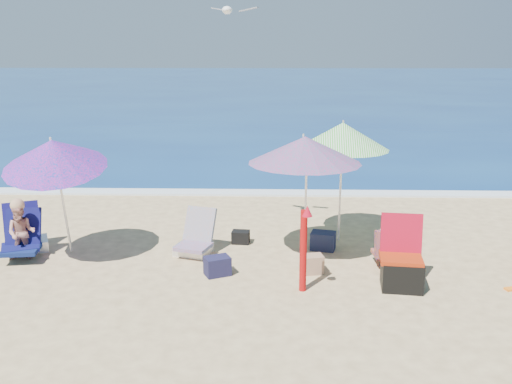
{
  "coord_description": "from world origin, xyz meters",
  "views": [
    {
      "loc": [
        -0.08,
        -6.95,
        3.16
      ],
      "look_at": [
        -0.3,
        1.0,
        1.1
      ],
      "focal_mm": 39.09,
      "sensor_mm": 36.0,
      "label": 1
    }
  ],
  "objects_px": {
    "umbrella_turquoise": "(305,150)",
    "umbrella_blue": "(54,154)",
    "seagull": "(228,10)",
    "person_center": "(391,241)",
    "umbrella_striped": "(343,136)",
    "furled_umbrella": "(304,243)",
    "person_left": "(21,232)",
    "chair_rainbow": "(195,242)",
    "camp_chair_left": "(402,267)",
    "chair_navy": "(26,239)"
  },
  "relations": [
    {
      "from": "umbrella_turquoise",
      "to": "umbrella_blue",
      "type": "bearing_deg",
      "value": -175.87
    },
    {
      "from": "umbrella_turquoise",
      "to": "seagull",
      "type": "height_order",
      "value": "seagull"
    },
    {
      "from": "umbrella_blue",
      "to": "person_center",
      "type": "bearing_deg",
      "value": -0.52
    },
    {
      "from": "umbrella_striped",
      "to": "umbrella_blue",
      "type": "bearing_deg",
      "value": -164.94
    },
    {
      "from": "umbrella_turquoise",
      "to": "person_center",
      "type": "distance_m",
      "value": 1.85
    },
    {
      "from": "umbrella_blue",
      "to": "seagull",
      "type": "distance_m",
      "value": 3.38
    },
    {
      "from": "furled_umbrella",
      "to": "seagull",
      "type": "xyz_separation_m",
      "value": [
        -1.11,
        2.01,
        3.04
      ]
    },
    {
      "from": "umbrella_turquoise",
      "to": "person_left",
      "type": "relative_size",
      "value": 2.07
    },
    {
      "from": "furled_umbrella",
      "to": "person_center",
      "type": "relative_size",
      "value": 1.48
    },
    {
      "from": "furled_umbrella",
      "to": "chair_rainbow",
      "type": "bearing_deg",
      "value": 139.86
    },
    {
      "from": "umbrella_striped",
      "to": "chair_rainbow",
      "type": "bearing_deg",
      "value": -162.55
    },
    {
      "from": "person_left",
      "to": "camp_chair_left",
      "type": "bearing_deg",
      "value": -8.89
    },
    {
      "from": "umbrella_turquoise",
      "to": "furled_umbrella",
      "type": "height_order",
      "value": "umbrella_turquoise"
    },
    {
      "from": "umbrella_striped",
      "to": "furled_umbrella",
      "type": "relative_size",
      "value": 1.64
    },
    {
      "from": "furled_umbrella",
      "to": "person_left",
      "type": "relative_size",
      "value": 1.29
    },
    {
      "from": "chair_navy",
      "to": "umbrella_blue",
      "type": "bearing_deg",
      "value": -30.55
    },
    {
      "from": "umbrella_turquoise",
      "to": "camp_chair_left",
      "type": "relative_size",
      "value": 2.05
    },
    {
      "from": "chair_navy",
      "to": "chair_rainbow",
      "type": "xyz_separation_m",
      "value": [
        2.71,
        -0.02,
        -0.02
      ]
    },
    {
      "from": "person_center",
      "to": "person_left",
      "type": "relative_size",
      "value": 0.87
    },
    {
      "from": "chair_navy",
      "to": "seagull",
      "type": "relative_size",
      "value": 1.44
    },
    {
      "from": "umbrella_blue",
      "to": "furled_umbrella",
      "type": "relative_size",
      "value": 1.65
    },
    {
      "from": "umbrella_blue",
      "to": "umbrella_striped",
      "type": "bearing_deg",
      "value": 15.06
    },
    {
      "from": "furled_umbrella",
      "to": "seagull",
      "type": "relative_size",
      "value": 1.65
    },
    {
      "from": "furled_umbrella",
      "to": "person_center",
      "type": "xyz_separation_m",
      "value": [
        1.34,
        0.91,
        -0.28
      ]
    },
    {
      "from": "umbrella_striped",
      "to": "camp_chair_left",
      "type": "xyz_separation_m",
      "value": [
        0.62,
        -1.92,
        -1.48
      ]
    },
    {
      "from": "furled_umbrella",
      "to": "person_center",
      "type": "height_order",
      "value": "furled_umbrella"
    },
    {
      "from": "umbrella_striped",
      "to": "chair_navy",
      "type": "xyz_separation_m",
      "value": [
        -5.07,
        -0.72,
        -1.57
      ]
    },
    {
      "from": "person_center",
      "to": "umbrella_striped",
      "type": "bearing_deg",
      "value": 117.26
    },
    {
      "from": "seagull",
      "to": "person_left",
      "type": "bearing_deg",
      "value": -163.12
    },
    {
      "from": "umbrella_blue",
      "to": "person_left",
      "type": "height_order",
      "value": "umbrella_blue"
    },
    {
      "from": "chair_navy",
      "to": "furled_umbrella",
      "type": "bearing_deg",
      "value": -17.87
    },
    {
      "from": "chair_navy",
      "to": "camp_chair_left",
      "type": "relative_size",
      "value": 1.11
    },
    {
      "from": "person_center",
      "to": "seagull",
      "type": "relative_size",
      "value": 1.12
    },
    {
      "from": "chair_rainbow",
      "to": "person_center",
      "type": "relative_size",
      "value": 0.97
    },
    {
      "from": "chair_navy",
      "to": "camp_chair_left",
      "type": "bearing_deg",
      "value": -12.01
    },
    {
      "from": "chair_rainbow",
      "to": "person_center",
      "type": "xyz_separation_m",
      "value": [
        2.97,
        -0.47,
        0.22
      ]
    },
    {
      "from": "umbrella_turquoise",
      "to": "umbrella_striped",
      "type": "bearing_deg",
      "value": 53.56
    },
    {
      "from": "camp_chair_left",
      "to": "person_center",
      "type": "height_order",
      "value": "camp_chair_left"
    },
    {
      "from": "chair_navy",
      "to": "seagull",
      "type": "distance_m",
      "value": 4.82
    },
    {
      "from": "umbrella_turquoise",
      "to": "person_left",
      "type": "xyz_separation_m",
      "value": [
        -4.3,
        -0.15,
        -1.27
      ]
    },
    {
      "from": "furled_umbrella",
      "to": "chair_navy",
      "type": "relative_size",
      "value": 1.15
    },
    {
      "from": "chair_rainbow",
      "to": "seagull",
      "type": "height_order",
      "value": "seagull"
    },
    {
      "from": "chair_rainbow",
      "to": "camp_chair_left",
      "type": "relative_size",
      "value": 0.84
    },
    {
      "from": "furled_umbrella",
      "to": "camp_chair_left",
      "type": "bearing_deg",
      "value": 8.15
    },
    {
      "from": "umbrella_turquoise",
      "to": "furled_umbrella",
      "type": "relative_size",
      "value": 1.61
    },
    {
      "from": "camp_chair_left",
      "to": "chair_navy",
      "type": "bearing_deg",
      "value": 167.99
    },
    {
      "from": "umbrella_turquoise",
      "to": "chair_rainbow",
      "type": "distance_m",
      "value": 2.28
    },
    {
      "from": "chair_rainbow",
      "to": "umbrella_turquoise",
      "type": "bearing_deg",
      "value": -5.3
    },
    {
      "from": "umbrella_blue",
      "to": "person_center",
      "type": "relative_size",
      "value": 2.45
    },
    {
      "from": "umbrella_striped",
      "to": "furled_umbrella",
      "type": "height_order",
      "value": "umbrella_striped"
    }
  ]
}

